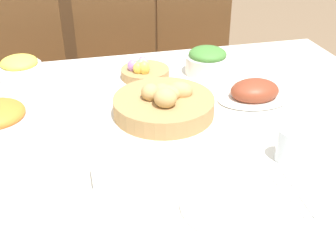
% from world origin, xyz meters
% --- Properties ---
extents(dining_table, '(1.71, 1.19, 0.72)m').
position_xyz_m(dining_table, '(0.00, 0.00, 0.36)').
color(dining_table, silver).
rests_on(dining_table, ground).
extents(chair_far_center, '(0.46, 0.46, 0.88)m').
position_xyz_m(chair_far_center, '(0.00, 0.95, 0.48)').
color(chair_far_center, brown).
rests_on(chair_far_center, ground).
extents(chair_far_right, '(0.42, 0.42, 0.88)m').
position_xyz_m(chair_far_right, '(0.45, 0.95, 0.48)').
color(chair_far_right, brown).
rests_on(chair_far_right, ground).
extents(chair_far_left, '(0.46, 0.46, 0.88)m').
position_xyz_m(chair_far_left, '(-0.48, 0.95, 0.48)').
color(chair_far_left, brown).
rests_on(chair_far_left, ground).
extents(sideboard, '(1.57, 0.44, 0.92)m').
position_xyz_m(sideboard, '(-0.07, 1.76, 0.46)').
color(sideboard, brown).
rests_on(sideboard, ground).
extents(bread_basket, '(0.32, 0.32, 0.12)m').
position_xyz_m(bread_basket, '(0.04, 0.05, 0.76)').
color(bread_basket, '#AD8451').
rests_on(bread_basket, dining_table).
extents(egg_basket, '(0.18, 0.18, 0.08)m').
position_xyz_m(egg_basket, '(0.03, 0.35, 0.75)').
color(egg_basket, '#AD8451').
rests_on(egg_basket, dining_table).
extents(ham_platter, '(0.26, 0.18, 0.08)m').
position_xyz_m(ham_platter, '(0.36, 0.08, 0.75)').
color(ham_platter, silver).
rests_on(ham_platter, dining_table).
extents(pineapple_bowl, '(0.16, 0.16, 0.10)m').
position_xyz_m(pineapple_bowl, '(-0.42, 0.42, 0.77)').
color(pineapple_bowl, silver).
rests_on(pineapple_bowl, dining_table).
extents(green_salad_bowl, '(0.17, 0.17, 0.10)m').
position_xyz_m(green_salad_bowl, '(0.27, 0.33, 0.77)').
color(green_salad_bowl, silver).
rests_on(green_salad_bowl, dining_table).
extents(dinner_plate, '(0.24, 0.24, 0.01)m').
position_xyz_m(dinner_plate, '(0.08, -0.41, 0.73)').
color(dinner_plate, silver).
rests_on(dinner_plate, dining_table).
extents(fork, '(0.02, 0.18, 0.00)m').
position_xyz_m(fork, '(-0.06, -0.41, 0.73)').
color(fork, silver).
rests_on(fork, dining_table).
extents(knife, '(0.02, 0.18, 0.00)m').
position_xyz_m(knife, '(0.23, -0.41, 0.73)').
color(knife, silver).
rests_on(knife, dining_table).
extents(spoon, '(0.02, 0.18, 0.00)m').
position_xyz_m(spoon, '(0.26, -0.41, 0.73)').
color(spoon, silver).
rests_on(spoon, dining_table).
extents(drinking_cup, '(0.07, 0.07, 0.09)m').
position_xyz_m(drinking_cup, '(0.30, -0.27, 0.77)').
color(drinking_cup, silver).
rests_on(drinking_cup, dining_table).
extents(butter_dish, '(0.11, 0.07, 0.03)m').
position_xyz_m(butter_dish, '(-0.16, -0.24, 0.74)').
color(butter_dish, silver).
rests_on(butter_dish, dining_table).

